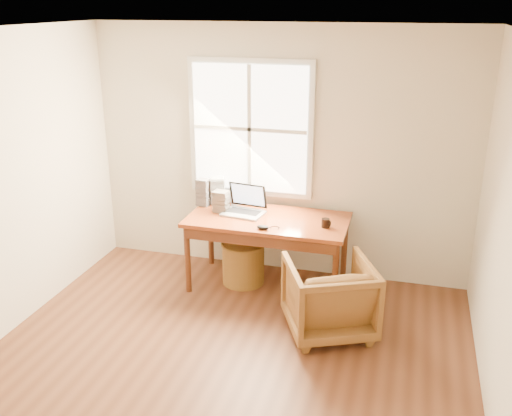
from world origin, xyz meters
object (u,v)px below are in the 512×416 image
Objects in this scene: armchair at (329,297)px; cd_stack_a at (217,191)px; wicker_stool at (243,263)px; laptop at (243,201)px; desk at (268,220)px; coffee_mug at (326,223)px.

armchair is 1.76m from cd_stack_a.
cd_stack_a reaches higher than armchair.
laptop reaches higher than wicker_stool.
desk is 18.27× the size of coffee_mug.
laptop is 4.65× the size of coffee_mug.
wicker_stool is 0.68m from laptop.
coffee_mug is at bearing -6.20° from wicker_stool.
desk is 3.93× the size of laptop.
armchair is 1.36m from laptop.
laptop is at bearing -33.83° from cd_stack_a.
desk is at bearing 0.00° from wicker_stool.
cd_stack_a is at bearing -59.88° from armchair.
laptop reaches higher than desk.
armchair is at bearing -34.80° from wicker_stool.
desk reaches higher than armchair.
cd_stack_a reaches higher than wicker_stool.
coffee_mug is 1.27m from cd_stack_a.
coffee_mug is (0.59, -0.09, 0.06)m from desk.
armchair is 2.55× the size of cd_stack_a.
coffee_mug is 0.30× the size of cd_stack_a.
wicker_stool is 1.49× the size of cd_stack_a.
wicker_stool is 0.81m from cd_stack_a.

